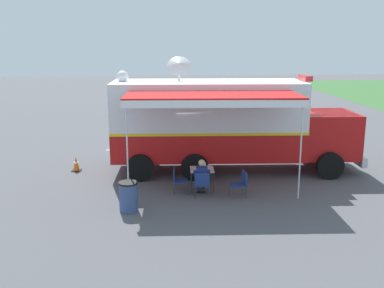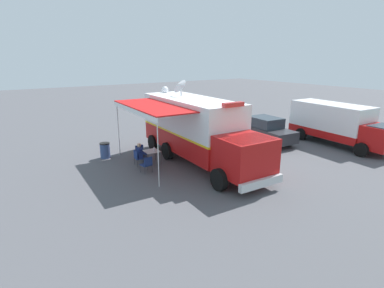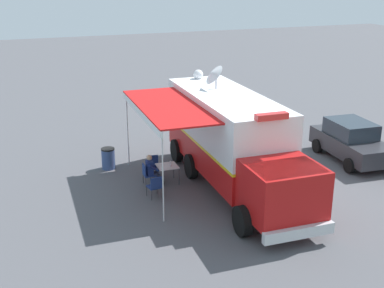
% 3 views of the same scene
% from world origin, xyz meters
% --- Properties ---
extents(ground_plane, '(100.00, 100.00, 0.00)m').
position_xyz_m(ground_plane, '(0.00, 0.00, 0.00)').
color(ground_plane, '#515156').
extents(lot_stripe, '(0.34, 4.80, 0.01)m').
position_xyz_m(lot_stripe, '(-3.63, -1.94, 0.00)').
color(lot_stripe, silver).
rests_on(lot_stripe, ground).
extents(command_truck, '(5.11, 9.59, 4.53)m').
position_xyz_m(command_truck, '(0.07, 0.75, 1.94)').
color(command_truck, '#B71414').
rests_on(command_truck, ground).
extents(folding_table, '(0.84, 0.84, 0.73)m').
position_xyz_m(folding_table, '(2.30, -0.44, 0.67)').
color(folding_table, silver).
rests_on(folding_table, ground).
extents(water_bottle, '(0.07, 0.07, 0.22)m').
position_xyz_m(water_bottle, '(2.20, -0.33, 0.83)').
color(water_bottle, silver).
rests_on(water_bottle, folding_table).
extents(folding_chair_at_table, '(0.50, 0.50, 0.87)m').
position_xyz_m(folding_chair_at_table, '(3.10, -0.52, 0.51)').
color(folding_chair_at_table, navy).
rests_on(folding_chair_at_table, ground).
extents(folding_chair_beside_table, '(0.50, 0.50, 0.87)m').
position_xyz_m(folding_chair_beside_table, '(2.61, -1.29, 0.51)').
color(folding_chair_beside_table, navy).
rests_on(folding_chair_beside_table, ground).
extents(folding_chair_spare_by_truck, '(0.54, 0.54, 0.87)m').
position_xyz_m(folding_chair_spare_by_truck, '(3.17, 0.74, 0.51)').
color(folding_chair_spare_by_truck, navy).
rests_on(folding_chair_spare_by_truck, ground).
extents(seated_responder, '(0.67, 0.57, 1.25)m').
position_xyz_m(seated_responder, '(2.91, -0.51, 0.65)').
color(seated_responder, navy).
rests_on(seated_responder, ground).
extents(trash_bin, '(0.57, 0.57, 0.91)m').
position_xyz_m(trash_bin, '(4.14, -2.82, 0.46)').
color(trash_bin, '#384C7F').
rests_on(trash_bin, ground).
extents(traffic_cone, '(0.36, 0.36, 0.58)m').
position_xyz_m(traffic_cone, '(-0.34, -5.13, 0.28)').
color(traffic_cone, black).
rests_on(traffic_cone, ground).
extents(support_truck, '(2.72, 6.93, 2.70)m').
position_xyz_m(support_truck, '(-9.71, 3.03, 1.39)').
color(support_truck, white).
rests_on(support_truck, ground).
extents(car_behind_truck, '(2.29, 4.34, 1.76)m').
position_xyz_m(car_behind_truck, '(-6.13, 0.11, 0.88)').
color(car_behind_truck, '#2D2D33').
rests_on(car_behind_truck, ground).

